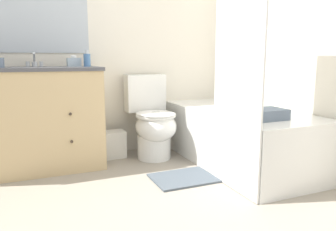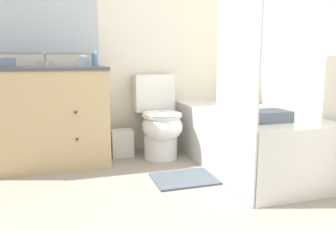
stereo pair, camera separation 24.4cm
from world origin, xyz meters
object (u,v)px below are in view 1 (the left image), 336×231
bath_towel_folded (264,114)px  bath_mat (183,178)px  sink_faucet (35,63)px  vanity_cabinet (39,118)px  tissue_box (74,62)px  wastebasket (114,144)px  soap_dispenser (87,60)px  bathtub (238,136)px  toilet (153,121)px

bath_towel_folded → bath_mat: size_ratio=0.67×
sink_faucet → vanity_cabinet: bearing=-90.0°
tissue_box → bath_towel_folded: size_ratio=0.35×
sink_faucet → bath_towel_folded: 1.98m
wastebasket → tissue_box: (-0.34, 0.02, 0.79)m
wastebasket → bath_towel_folded: bath_towel_folded is taller
bath_towel_folded → vanity_cabinet: bearing=146.8°
tissue_box → bath_mat: (0.70, -0.81, -0.91)m
soap_dispenser → bath_towel_folded: (1.12, -1.00, -0.40)m
wastebasket → tissue_box: tissue_box is taller
sink_faucet → bath_towel_folded: sink_faucet is taller
tissue_box → bathtub: bearing=-25.3°
soap_dispenser → bath_towel_folded: bearing=-41.7°
toilet → wastebasket: 0.44m
bath_mat → vanity_cabinet: bearing=145.0°
vanity_cabinet → toilet: vanity_cabinet is taller
sink_faucet → tissue_box: sink_faucet is taller
toilet → wastebasket: toilet is taller
sink_faucet → wastebasket: (0.66, -0.09, -0.78)m
sink_faucet → wastebasket: sink_faucet is taller
bath_towel_folded → soap_dispenser: bearing=138.3°
vanity_cabinet → soap_dispenser: (0.42, -0.01, 0.49)m
vanity_cabinet → wastebasket: 0.74m
vanity_cabinet → bath_towel_folded: size_ratio=3.22×
tissue_box → soap_dispenser: bearing=-48.3°
sink_faucet → bath_towel_folded: (1.55, -1.19, -0.38)m
bathtub → bath_mat: 0.71m
bath_mat → soap_dispenser: bearing=130.5°
toilet → vanity_cabinet: bearing=176.1°
toilet → soap_dispenser: 0.83m
wastebasket → bath_mat: (0.36, -0.80, -0.12)m
wastebasket → bath_mat: 0.89m
bathtub → vanity_cabinet: bearing=162.1°
sink_faucet → soap_dispenser: size_ratio=1.02×
bath_mat → toilet: bearing=91.5°
tissue_box → soap_dispenser: size_ratio=0.83×
wastebasket → bath_towel_folded: size_ratio=0.79×
wastebasket → bath_mat: wastebasket is taller
bath_towel_folded → wastebasket: bearing=128.9°
bathtub → bath_towel_folded: size_ratio=4.91×
soap_dispenser → bath_towel_folded: 1.55m
vanity_cabinet → bath_towel_folded: vanity_cabinet is taller
sink_faucet → toilet: (1.01, -0.24, -0.56)m
toilet → bath_towel_folded: 1.10m
sink_faucet → bath_mat: sink_faucet is taller
toilet → bath_towel_folded: bearing=-60.3°
sink_faucet → bath_mat: bearing=-41.1°
vanity_cabinet → wastebasket: (0.66, 0.08, -0.32)m
sink_faucet → bath_towel_folded: bearing=-37.5°
vanity_cabinet → bathtub: size_ratio=0.66×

